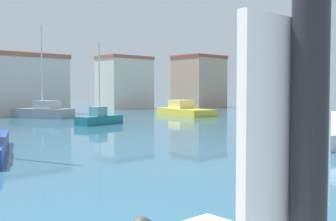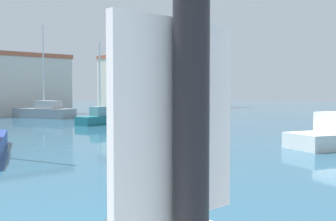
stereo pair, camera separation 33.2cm
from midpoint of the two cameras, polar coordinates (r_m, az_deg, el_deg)
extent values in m
plane|color=#285670|center=(30.61, -8.02, -2.30)|extent=(160.00, 160.00, 0.00)
cylinder|color=black|center=(1.12, 11.14, 5.59)|extent=(0.10, 0.10, 3.69)
cube|color=white|center=(1.16, 8.69, -1.23)|extent=(0.44, 0.03, 0.56)
cylinder|color=red|center=(1.17, 8.03, 1.75)|extent=(0.24, 0.01, 0.24)
cube|color=gray|center=(42.83, -17.30, -0.35)|extent=(4.54, 6.72, 0.93)
cube|color=#ADB0B5|center=(42.42, -16.74, 0.79)|extent=(2.34, 2.69, 0.78)
cylinder|color=silver|center=(42.84, -17.39, 5.82)|extent=(0.12, 0.12, 8.30)
cube|color=gold|center=(45.65, 2.16, -0.19)|extent=(4.92, 9.02, 0.71)
cube|color=#DFCD77|center=(46.43, 1.59, 0.89)|extent=(2.46, 3.18, 0.96)
cube|color=#1E707A|center=(33.25, -9.80, -1.33)|extent=(4.32, 2.31, 0.68)
cube|color=#6B9CA2|center=(33.11, -9.98, -0.11)|extent=(1.29, 1.21, 0.74)
cylinder|color=silver|center=(33.18, -9.84, 4.28)|extent=(0.12, 0.12, 5.82)
cube|color=beige|center=(50.54, -22.03, 3.16)|extent=(13.10, 6.79, 6.46)
cube|color=#B25B42|center=(50.70, -22.10, 7.10)|extent=(13.36, 6.93, 0.50)
cube|color=beige|center=(64.86, -6.20, 3.71)|extent=(7.75, 5.21, 7.61)
cube|color=#B25B42|center=(65.05, -6.22, 7.28)|extent=(7.90, 5.31, 0.50)
cube|color=tan|center=(69.41, 4.19, 3.85)|extent=(6.96, 6.60, 8.10)
cube|color=#9E4733|center=(69.63, 4.20, 7.39)|extent=(7.10, 6.73, 0.50)
camera|label=1|loc=(0.17, -90.31, -0.01)|focal=43.77mm
camera|label=2|loc=(0.17, 89.69, 0.01)|focal=43.77mm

